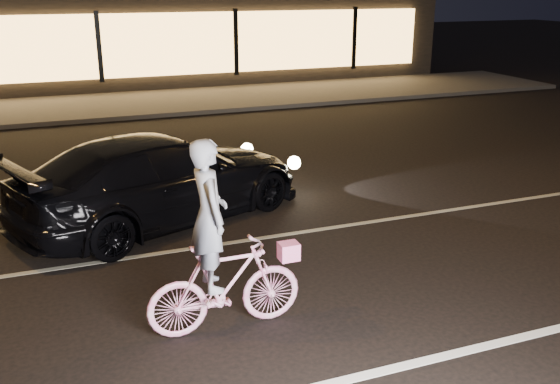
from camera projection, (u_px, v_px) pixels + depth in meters
name	position (u px, v px, depth m)	size (l,w,h in m)	color
ground	(247.00, 314.00, 6.99)	(90.00, 90.00, 0.00)	black
lane_stripe_far	(203.00, 247.00, 8.76)	(60.00, 0.10, 0.01)	gray
sidewalk	(110.00, 106.00, 18.46)	(30.00, 4.00, 0.12)	#383533
storefront	(86.00, 22.00, 23.07)	(25.40, 8.42, 4.20)	black
cyclist	(221.00, 265.00, 6.45)	(1.68, 0.58, 2.11)	#E83C8C
sedan	(162.00, 178.00, 9.56)	(5.04, 3.51, 1.36)	black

